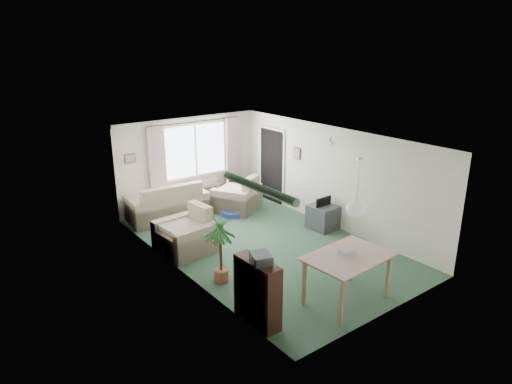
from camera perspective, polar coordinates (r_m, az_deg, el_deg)
ground at (r=10.01m, az=1.04°, el=-6.69°), size 6.50×6.50×0.00m
window at (r=12.19m, az=-7.61°, el=5.19°), size 1.80×0.03×1.30m
curtain_rod at (r=11.97m, az=-7.58°, el=8.72°), size 2.60×0.03×0.03m
curtain_left at (r=11.65m, az=-12.23°, el=3.16°), size 0.45×0.08×2.00m
curtain_right at (r=12.75m, az=-2.85°, el=4.85°), size 0.45×0.08×2.00m
radiator at (r=12.45m, az=-7.31°, el=0.23°), size 1.20×0.10×0.55m
doorway at (r=12.46m, az=2.01°, el=3.26°), size 0.03×0.95×2.00m
pendant_lamp at (r=8.05m, az=12.41°, el=-2.13°), size 0.36×0.36×0.36m
tinsel_garland at (r=6.39m, az=0.34°, el=0.52°), size 1.60×1.60×0.12m
bauble_cluster_a at (r=10.79m, az=3.62°, el=7.52°), size 0.20×0.20×0.20m
bauble_cluster_b at (r=10.14m, az=9.36°, el=6.62°), size 0.20×0.20×0.20m
wall_picture_back at (r=11.43m, az=-15.49°, el=4.06°), size 0.28×0.03×0.22m
wall_picture_right at (r=11.59m, az=5.15°, el=4.85°), size 0.03×0.24×0.30m
sofa at (r=11.56m, az=-11.13°, el=-1.02°), size 1.98×1.15×0.95m
armchair_corner at (r=11.92m, az=-2.39°, el=-0.10°), size 1.40×1.38×0.95m
armchair_left at (r=9.68m, az=-8.90°, el=-4.73°), size 1.10×1.15×0.96m
coffee_table at (r=12.28m, az=-5.12°, el=-0.78°), size 1.07×0.64×0.47m
photo_frame at (r=12.19m, az=-4.73°, el=0.64°), size 0.12×0.04×0.16m
bookshelf at (r=7.25m, az=0.17°, el=-12.36°), size 0.30×0.88×1.06m
hifi_box at (r=6.92m, az=0.63°, el=-8.27°), size 0.38×0.42×0.14m
houseplant at (r=8.33m, az=-4.45°, el=-7.10°), size 0.69×0.69×1.33m
dining_table at (r=7.98m, az=11.28°, el=-10.63°), size 1.39×0.98×0.84m
gift_box at (r=7.79m, az=11.30°, el=-7.40°), size 0.26×0.19×0.12m
tv_cube at (r=10.90m, az=8.36°, el=-3.13°), size 0.59×0.65×0.57m
pet_bed at (r=11.69m, az=-2.89°, el=-2.62°), size 0.76×0.76×0.12m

